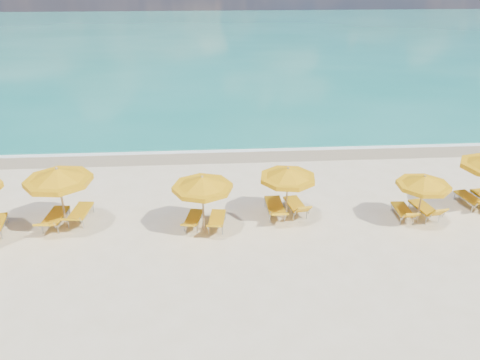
{
  "coord_description": "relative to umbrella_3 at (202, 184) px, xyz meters",
  "views": [
    {
      "loc": [
        -1.22,
        -15.94,
        9.37
      ],
      "look_at": [
        0.0,
        1.5,
        1.2
      ],
      "focal_mm": 35.0,
      "sensor_mm": 36.0,
      "label": 1
    }
  ],
  "objects": [
    {
      "name": "whitecap_near",
      "position": [
        -4.48,
        17.38,
        -1.97
      ],
      "size": [
        14.0,
        0.36,
        0.05
      ],
      "primitive_type": "cube",
      "color": "white",
      "rests_on": "ground"
    },
    {
      "name": "lounger_4_right",
      "position": [
        3.75,
        1.08,
        -1.74
      ],
      "size": [
        0.89,
        1.89,
        0.86
      ],
      "rotation": [
        0.0,
        0.0,
        0.16
      ],
      "color": "#A5A8AD",
      "rests_on": "ground"
    },
    {
      "name": "lounger_4_left",
      "position": [
        2.88,
        0.99,
        -1.73
      ],
      "size": [
        0.72,
        2.1,
        0.76
      ],
      "rotation": [
        0.0,
        0.0,
        0.02
      ],
      "color": "#A5A8AD",
      "rests_on": "ground"
    },
    {
      "name": "ground_plane",
      "position": [
        1.52,
        0.38,
        -1.97
      ],
      "size": [
        120.0,
        120.0,
        0.0
      ],
      "primitive_type": "plane",
      "color": "beige"
    },
    {
      "name": "lounger_6_left",
      "position": [
        11.18,
        1.2,
        -1.75
      ],
      "size": [
        0.85,
        1.83,
        0.76
      ],
      "rotation": [
        0.0,
        0.0,
        0.16
      ],
      "color": "#A5A8AD",
      "rests_on": "ground"
    },
    {
      "name": "lounger_5_right",
      "position": [
        8.88,
        0.41,
        -1.74
      ],
      "size": [
        0.9,
        1.87,
        0.89
      ],
      "rotation": [
        0.0,
        0.0,
        0.17
      ],
      "color": "#A5A8AD",
      "rests_on": "ground"
    },
    {
      "name": "whitecap_far",
      "position": [
        9.52,
        24.38,
        -1.97
      ],
      "size": [
        18.0,
        0.3,
        0.05
      ],
      "primitive_type": "cube",
      "color": "white",
      "rests_on": "ground"
    },
    {
      "name": "umbrella_5",
      "position": [
        8.4,
        -0.03,
        -0.2
      ],
      "size": [
        2.72,
        2.72,
        2.07
      ],
      "rotation": [
        0.0,
        0.0,
        -0.43
      ],
      "color": "tan",
      "rests_on": "ground"
    },
    {
      "name": "umbrella_4",
      "position": [
        3.29,
        0.7,
        -0.05
      ],
      "size": [
        2.68,
        2.68,
        2.25
      ],
      "rotation": [
        0.0,
        0.0,
        0.23
      ],
      "color": "tan",
      "rests_on": "ground"
    },
    {
      "name": "wet_sand_band",
      "position": [
        1.52,
        7.78,
        -1.97
      ],
      "size": [
        120.0,
        2.6,
        0.01
      ],
      "primitive_type": "cube",
      "color": "tan",
      "rests_on": "ground"
    },
    {
      "name": "lounger_2_left",
      "position": [
        -5.77,
        0.73,
        -1.73
      ],
      "size": [
        0.81,
        2.08,
        0.78
      ],
      "rotation": [
        0.0,
        0.0,
        -0.08
      ],
      "color": "#A5A8AD",
      "rests_on": "ground"
    },
    {
      "name": "ocean",
      "position": [
        1.52,
        48.38,
        -1.97
      ],
      "size": [
        120.0,
        80.0,
        0.3
      ],
      "primitive_type": "cube",
      "color": "#15786C",
      "rests_on": "ground"
    },
    {
      "name": "lounger_3_right",
      "position": [
        0.51,
        0.17,
        -1.75
      ],
      "size": [
        0.81,
        1.86,
        0.71
      ],
      "rotation": [
        0.0,
        0.0,
        -0.13
      ],
      "color": "#A5A8AD",
      "rests_on": "ground"
    },
    {
      "name": "lounger_2_right",
      "position": [
        -4.88,
        1.04,
        -1.73
      ],
      "size": [
        0.83,
        2.05,
        0.78
      ],
      "rotation": [
        0.0,
        0.0,
        -0.09
      ],
      "color": "#A5A8AD",
      "rests_on": "ground"
    },
    {
      "name": "umbrella_2",
      "position": [
        -5.33,
        0.56,
        0.21
      ],
      "size": [
        3.11,
        3.11,
        2.55
      ],
      "rotation": [
        0.0,
        0.0,
        0.27
      ],
      "color": "tan",
      "rests_on": "ground"
    },
    {
      "name": "lounger_5_left",
      "position": [
        7.96,
        0.38,
        -1.76
      ],
      "size": [
        0.64,
        1.72,
        0.77
      ],
      "rotation": [
        0.0,
        0.0,
        -0.04
      ],
      "color": "#A5A8AD",
      "rests_on": "ground"
    },
    {
      "name": "foam_line",
      "position": [
        1.52,
        8.58,
        -1.97
      ],
      "size": [
        120.0,
        1.2,
        0.03
      ],
      "primitive_type": "cube",
      "color": "white",
      "rests_on": "ground"
    },
    {
      "name": "lounger_3_left",
      "position": [
        -0.4,
        0.37,
        -1.77
      ],
      "size": [
        0.86,
        1.76,
        0.62
      ],
      "rotation": [
        0.0,
        0.0,
        -0.2
      ],
      "color": "#A5A8AD",
      "rests_on": "ground"
    },
    {
      "name": "umbrella_3",
      "position": [
        0.0,
        0.0,
        0.0
      ],
      "size": [
        2.48,
        2.48,
        2.31
      ],
      "rotation": [
        0.0,
        0.0,
        0.09
      ],
      "color": "tan",
      "rests_on": "ground"
    }
  ]
}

